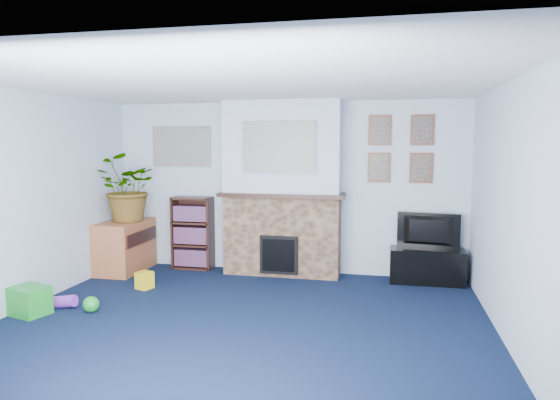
% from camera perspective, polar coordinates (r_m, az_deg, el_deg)
% --- Properties ---
extents(floor, '(5.00, 4.50, 0.01)m').
position_cam_1_polar(floor, '(5.19, -4.61, -14.13)').
color(floor, black).
rests_on(floor, ground).
extents(ceiling, '(5.00, 4.50, 0.01)m').
position_cam_1_polar(ceiling, '(4.89, -4.87, 13.22)').
color(ceiling, white).
rests_on(ceiling, wall_back).
extents(wall_back, '(5.00, 0.04, 2.40)m').
position_cam_1_polar(wall_back, '(7.07, 0.58, 1.41)').
color(wall_back, '#B0C0D5').
rests_on(wall_back, ground).
extents(wall_front, '(5.00, 0.04, 2.40)m').
position_cam_1_polar(wall_front, '(2.85, -18.10, -6.49)').
color(wall_front, '#B0C0D5').
rests_on(wall_front, ground).
extents(wall_left, '(0.04, 4.50, 2.40)m').
position_cam_1_polar(wall_left, '(6.11, -27.79, -0.13)').
color(wall_left, '#B0C0D5').
rests_on(wall_left, ground).
extents(wall_right, '(0.04, 4.50, 2.40)m').
position_cam_1_polar(wall_right, '(4.81, 25.11, -1.59)').
color(wall_right, '#B0C0D5').
rests_on(wall_right, ground).
extents(chimney_breast, '(1.72, 0.50, 2.40)m').
position_cam_1_polar(chimney_breast, '(6.87, 0.24, 1.13)').
color(chimney_breast, brown).
rests_on(chimney_breast, ground).
extents(collage_main, '(1.00, 0.03, 0.68)m').
position_cam_1_polar(collage_main, '(6.63, -0.14, 6.10)').
color(collage_main, gray).
rests_on(collage_main, chimney_breast).
extents(collage_left, '(0.90, 0.03, 0.58)m').
position_cam_1_polar(collage_left, '(7.49, -11.19, 6.02)').
color(collage_left, gray).
rests_on(collage_left, wall_back).
extents(portrait_tl, '(0.30, 0.03, 0.40)m').
position_cam_1_polar(portrait_tl, '(6.88, 11.33, 7.82)').
color(portrait_tl, brown).
rests_on(portrait_tl, wall_back).
extents(portrait_tr, '(0.30, 0.03, 0.40)m').
position_cam_1_polar(portrait_tr, '(6.89, 15.95, 7.70)').
color(portrait_tr, brown).
rests_on(portrait_tr, wall_back).
extents(portrait_bl, '(0.30, 0.03, 0.40)m').
position_cam_1_polar(portrait_bl, '(6.88, 11.24, 3.66)').
color(portrait_bl, brown).
rests_on(portrait_bl, wall_back).
extents(portrait_br, '(0.30, 0.03, 0.40)m').
position_cam_1_polar(portrait_br, '(6.89, 15.82, 3.54)').
color(portrait_br, brown).
rests_on(portrait_br, wall_back).
extents(tv_stand, '(0.95, 0.40, 0.45)m').
position_cam_1_polar(tv_stand, '(6.88, 16.43, -7.22)').
color(tv_stand, black).
rests_on(tv_stand, ground).
extents(television, '(0.81, 0.22, 0.46)m').
position_cam_1_polar(television, '(6.81, 16.54, -3.45)').
color(television, black).
rests_on(television, tv_stand).
extents(bookshelf, '(0.58, 0.28, 1.05)m').
position_cam_1_polar(bookshelf, '(7.41, -9.92, -3.90)').
color(bookshelf, black).
rests_on(bookshelf, ground).
extents(sideboard, '(0.52, 0.93, 0.72)m').
position_cam_1_polar(sideboard, '(7.51, -17.28, -5.13)').
color(sideboard, '#A95B36').
rests_on(sideboard, ground).
extents(potted_plant, '(1.14, 1.12, 0.96)m').
position_cam_1_polar(potted_plant, '(7.32, -17.36, 1.32)').
color(potted_plant, '#26661E').
rests_on(potted_plant, sideboard).
extents(mantel_clock, '(0.09, 0.06, 0.13)m').
position_cam_1_polar(mantel_clock, '(6.84, -0.42, 1.41)').
color(mantel_clock, gold).
rests_on(mantel_clock, chimney_breast).
extents(mantel_candle, '(0.05, 0.05, 0.17)m').
position_cam_1_polar(mantel_candle, '(6.77, 2.50, 1.44)').
color(mantel_candle, '#B2BFC6').
rests_on(mantel_candle, chimney_breast).
extents(mantel_teddy, '(0.12, 0.12, 0.12)m').
position_cam_1_polar(mantel_teddy, '(6.94, -3.82, 1.43)').
color(mantel_teddy, gray).
rests_on(mantel_teddy, chimney_breast).
extents(mantel_can, '(0.06, 0.06, 0.11)m').
position_cam_1_polar(mantel_can, '(6.71, 6.25, 1.19)').
color(mantel_can, yellow).
rests_on(mantel_can, chimney_breast).
extents(green_crate, '(0.45, 0.39, 0.30)m').
position_cam_1_polar(green_crate, '(6.07, -26.74, -10.35)').
color(green_crate, '#198C26').
rests_on(green_crate, ground).
extents(toy_ball, '(0.17, 0.17, 0.17)m').
position_cam_1_polar(toy_ball, '(5.89, -20.78, -11.06)').
color(toy_ball, '#198C26').
rests_on(toy_ball, ground).
extents(toy_block, '(0.22, 0.22, 0.21)m').
position_cam_1_polar(toy_block, '(6.60, -15.23, -8.81)').
color(toy_block, yellow).
rests_on(toy_block, ground).
extents(toy_tube, '(0.30, 0.13, 0.17)m').
position_cam_1_polar(toy_tube, '(6.16, -23.49, -10.60)').
color(toy_tube, purple).
rests_on(toy_tube, ground).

